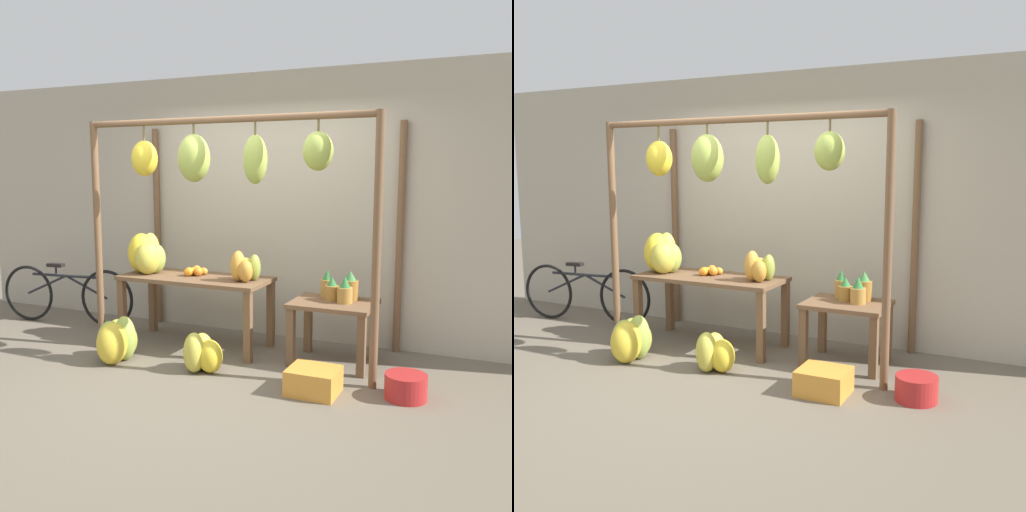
% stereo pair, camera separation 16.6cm
% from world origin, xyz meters
% --- Properties ---
extents(ground_plane, '(20.00, 20.00, 0.00)m').
position_xyz_m(ground_plane, '(0.00, 0.00, 0.00)').
color(ground_plane, '#665B4C').
extents(shop_wall_back, '(8.00, 0.08, 2.80)m').
position_xyz_m(shop_wall_back, '(0.00, 1.55, 1.40)').
color(shop_wall_back, '#B2A893').
rests_on(shop_wall_back, ground_plane).
extents(stall_awning, '(2.85, 1.22, 2.25)m').
position_xyz_m(stall_awning, '(-0.02, 0.57, 1.68)').
color(stall_awning, brown).
rests_on(stall_awning, ground_plane).
extents(display_table_main, '(1.53, 0.65, 0.72)m').
position_xyz_m(display_table_main, '(-0.53, 0.84, 0.61)').
color(display_table_main, brown).
rests_on(display_table_main, ground_plane).
extents(display_table_side, '(0.75, 0.59, 0.59)m').
position_xyz_m(display_table_side, '(0.91, 0.87, 0.46)').
color(display_table_side, brown).
rests_on(display_table_side, ground_plane).
extents(banana_pile_on_table, '(0.45, 0.45, 0.41)m').
position_xyz_m(banana_pile_on_table, '(-1.08, 0.82, 0.90)').
color(banana_pile_on_table, '#9EB247').
rests_on(banana_pile_on_table, display_table_main).
extents(orange_pile, '(0.20, 0.24, 0.09)m').
position_xyz_m(orange_pile, '(-0.57, 0.89, 0.76)').
color(orange_pile, orange).
rests_on(orange_pile, display_table_main).
extents(pineapple_cluster, '(0.37, 0.32, 0.27)m').
position_xyz_m(pineapple_cluster, '(0.95, 0.95, 0.70)').
color(pineapple_cluster, '#B27F38').
rests_on(pineapple_cluster, display_table_side).
extents(banana_pile_ground_left, '(0.40, 0.53, 0.43)m').
position_xyz_m(banana_pile_ground_left, '(-0.97, 0.12, 0.19)').
color(banana_pile_ground_left, '#9EB247').
rests_on(banana_pile_ground_left, ground_plane).
extents(banana_pile_ground_right, '(0.43, 0.40, 0.36)m').
position_xyz_m(banana_pile_ground_right, '(-0.09, 0.18, 0.17)').
color(banana_pile_ground_right, yellow).
rests_on(banana_pile_ground_right, ground_plane).
extents(fruit_crate_white, '(0.40, 0.36, 0.21)m').
position_xyz_m(fruit_crate_white, '(0.98, 0.10, 0.10)').
color(fruit_crate_white, orange).
rests_on(fruit_crate_white, ground_plane).
extents(blue_bucket, '(0.33, 0.33, 0.20)m').
position_xyz_m(blue_bucket, '(1.68, 0.29, 0.10)').
color(blue_bucket, '#AD2323').
rests_on(blue_bucket, ground_plane).
extents(parked_bicycle, '(1.72, 0.25, 0.71)m').
position_xyz_m(parked_bicycle, '(-2.34, 0.96, 0.35)').
color(parked_bicycle, black).
rests_on(parked_bicycle, ground_plane).
extents(papaya_pile, '(0.28, 0.32, 0.30)m').
position_xyz_m(papaya_pile, '(0.03, 0.83, 0.85)').
color(papaya_pile, '#93A33D').
rests_on(papaya_pile, display_table_main).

